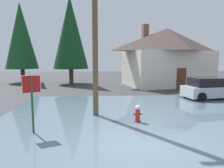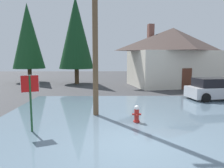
{
  "view_description": "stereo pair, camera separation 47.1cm",
  "coord_description": "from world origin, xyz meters",
  "px_view_note": "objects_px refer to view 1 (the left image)",
  "views": [
    {
      "loc": [
        -1.22,
        -6.98,
        2.97
      ],
      "look_at": [
        -0.58,
        3.64,
        1.65
      ],
      "focal_mm": 33.89,
      "sensor_mm": 36.0,
      "label": 1
    },
    {
      "loc": [
        -0.75,
        -6.99,
        2.97
      ],
      "look_at": [
        -0.58,
        3.64,
        1.65
      ],
      "focal_mm": 33.89,
      "sensor_mm": 36.0,
      "label": 2
    }
  ],
  "objects_px": {
    "utility_pole": "(95,21)",
    "parked_car": "(210,89)",
    "fire_hydrant": "(138,114)",
    "pine_tree_tall_left": "(70,33)",
    "pine_tree_mid_left": "(21,36)",
    "house": "(167,56)",
    "stop_sign_near": "(32,93)"
  },
  "relations": [
    {
      "from": "pine_tree_mid_left",
      "to": "pine_tree_tall_left",
      "type": "bearing_deg",
      "value": -15.21
    },
    {
      "from": "house",
      "to": "parked_car",
      "type": "distance_m",
      "value": 8.14
    },
    {
      "from": "pine_tree_tall_left",
      "to": "pine_tree_mid_left",
      "type": "xyz_separation_m",
      "value": [
        -5.97,
        1.62,
        -0.22
      ]
    },
    {
      "from": "parked_car",
      "to": "pine_tree_mid_left",
      "type": "xyz_separation_m",
      "value": [
        -17.24,
        11.07,
        4.79
      ]
    },
    {
      "from": "stop_sign_near",
      "to": "fire_hydrant",
      "type": "bearing_deg",
      "value": 15.17
    },
    {
      "from": "fire_hydrant",
      "to": "parked_car",
      "type": "distance_m",
      "value": 8.32
    },
    {
      "from": "house",
      "to": "parked_car",
      "type": "height_order",
      "value": "house"
    },
    {
      "from": "stop_sign_near",
      "to": "utility_pole",
      "type": "bearing_deg",
      "value": 45.77
    },
    {
      "from": "fire_hydrant",
      "to": "house",
      "type": "distance_m",
      "value": 14.49
    },
    {
      "from": "stop_sign_near",
      "to": "pine_tree_tall_left",
      "type": "distance_m",
      "value": 16.56
    },
    {
      "from": "stop_sign_near",
      "to": "utility_pole",
      "type": "relative_size",
      "value": 0.25
    },
    {
      "from": "parked_car",
      "to": "pine_tree_mid_left",
      "type": "relative_size",
      "value": 0.45
    },
    {
      "from": "house",
      "to": "parked_car",
      "type": "xyz_separation_m",
      "value": [
        0.83,
        -7.72,
        -2.42
      ]
    },
    {
      "from": "fire_hydrant",
      "to": "pine_tree_mid_left",
      "type": "bearing_deg",
      "value": 123.54
    },
    {
      "from": "parked_car",
      "to": "pine_tree_tall_left",
      "type": "xyz_separation_m",
      "value": [
        -11.27,
        9.45,
        5.01
      ]
    },
    {
      "from": "fire_hydrant",
      "to": "parked_car",
      "type": "height_order",
      "value": "parked_car"
    },
    {
      "from": "pine_tree_tall_left",
      "to": "pine_tree_mid_left",
      "type": "bearing_deg",
      "value": 164.79
    },
    {
      "from": "fire_hydrant",
      "to": "pine_tree_tall_left",
      "type": "distance_m",
      "value": 16.54
    },
    {
      "from": "stop_sign_near",
      "to": "pine_tree_tall_left",
      "type": "height_order",
      "value": "pine_tree_tall_left"
    },
    {
      "from": "house",
      "to": "pine_tree_tall_left",
      "type": "height_order",
      "value": "pine_tree_tall_left"
    },
    {
      "from": "stop_sign_near",
      "to": "pine_tree_tall_left",
      "type": "xyz_separation_m",
      "value": [
        -0.58,
        16.03,
        4.11
      ]
    },
    {
      "from": "fire_hydrant",
      "to": "stop_sign_near",
      "type": "bearing_deg",
      "value": -164.83
    },
    {
      "from": "stop_sign_near",
      "to": "parked_car",
      "type": "height_order",
      "value": "stop_sign_near"
    },
    {
      "from": "fire_hydrant",
      "to": "utility_pole",
      "type": "relative_size",
      "value": 0.09
    },
    {
      "from": "stop_sign_near",
      "to": "utility_pole",
      "type": "distance_m",
      "value": 4.67
    },
    {
      "from": "fire_hydrant",
      "to": "house",
      "type": "bearing_deg",
      "value": 67.29
    },
    {
      "from": "stop_sign_near",
      "to": "pine_tree_mid_left",
      "type": "height_order",
      "value": "pine_tree_mid_left"
    },
    {
      "from": "utility_pole",
      "to": "parked_car",
      "type": "height_order",
      "value": "utility_pole"
    },
    {
      "from": "fire_hydrant",
      "to": "utility_pole",
      "type": "distance_m",
      "value": 4.96
    },
    {
      "from": "parked_car",
      "to": "pine_tree_mid_left",
      "type": "distance_m",
      "value": 21.04
    },
    {
      "from": "pine_tree_mid_left",
      "to": "fire_hydrant",
      "type": "bearing_deg",
      "value": -56.46
    },
    {
      "from": "pine_tree_mid_left",
      "to": "stop_sign_near",
      "type": "bearing_deg",
      "value": -69.63
    }
  ]
}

